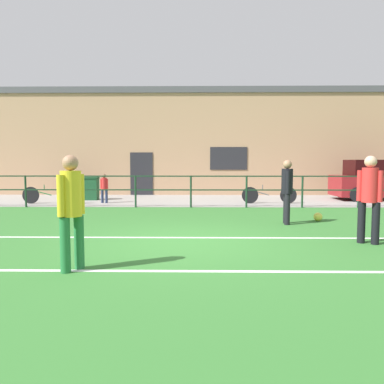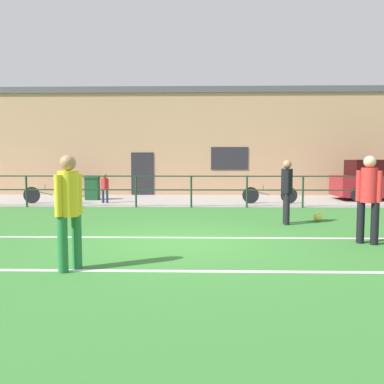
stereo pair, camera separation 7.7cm
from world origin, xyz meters
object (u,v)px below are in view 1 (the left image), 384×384
object	(u,v)px
bicycle_parked_0	(269,195)
spectator_child	(104,186)
bicycle_parked_1	(52,195)
trash_bin_1	(92,188)
player_winger	(369,194)
soccer_ball_match	(318,217)
player_goalkeeper	(287,188)
trash_bin_0	(68,185)
parked_car_red	(379,181)
player_striker	(71,205)

from	to	relation	value
bicycle_parked_0	spectator_child	bearing A→B (deg)	179.57
bicycle_parked_1	trash_bin_1	size ratio (longest dim) A/B	2.35
bicycle_parked_1	spectator_child	bearing A→B (deg)	7.13
bicycle_parked_0	player_winger	bearing A→B (deg)	-84.97
bicycle_parked_0	trash_bin_1	size ratio (longest dim) A/B	2.19
soccer_ball_match	bicycle_parked_0	bearing A→B (deg)	97.22
player_goalkeeper	trash_bin_1	bearing A→B (deg)	-125.99
player_goalkeeper	spectator_child	world-z (taller)	player_goalkeeper
soccer_ball_match	spectator_child	distance (m)	8.32
player_winger	bicycle_parked_0	bearing A→B (deg)	127.97
bicycle_parked_1	trash_bin_0	distance (m)	3.00
spectator_child	parked_car_red	size ratio (longest dim) A/B	0.29
trash_bin_1	trash_bin_0	bearing A→B (deg)	135.96
soccer_ball_match	trash_bin_1	bearing A→B (deg)	144.32
player_goalkeeper	bicycle_parked_1	world-z (taller)	player_goalkeeper
spectator_child	bicycle_parked_1	bearing A→B (deg)	14.40
player_winger	soccer_ball_match	xyz separation A→B (m)	(-0.09, 2.93, -0.88)
player_striker	parked_car_red	xyz separation A→B (m)	(9.64, 10.83, -0.17)
soccer_ball_match	parked_car_red	size ratio (longest dim) A/B	0.06
player_goalkeeper	bicycle_parked_0	distance (m)	4.92
trash_bin_1	player_winger	bearing A→B (deg)	-47.13
spectator_child	trash_bin_1	size ratio (longest dim) A/B	1.18
parked_car_red	trash_bin_0	distance (m)	13.88
soccer_ball_match	trash_bin_1	world-z (taller)	trash_bin_1
player_goalkeeper	parked_car_red	world-z (taller)	parked_car_red
parked_car_red	bicycle_parked_0	bearing A→B (deg)	-162.86
soccer_ball_match	parked_car_red	bearing A→B (deg)	53.13
player_winger	soccer_ball_match	distance (m)	3.06
player_striker	bicycle_parked_1	world-z (taller)	player_striker
bicycle_parked_1	trash_bin_0	xyz separation A→B (m)	(-0.37, 2.97, 0.19)
player_goalkeeper	trash_bin_0	xyz separation A→B (m)	(-8.41, 7.63, -0.41)
trash_bin_0	bicycle_parked_0	bearing A→B (deg)	-17.35
player_goalkeeper	trash_bin_1	world-z (taller)	player_goalkeeper
player_winger	trash_bin_1	distance (m)	11.73
player_winger	soccer_ball_match	size ratio (longest dim) A/B	7.39
player_goalkeeper	bicycle_parked_1	size ratio (longest dim) A/B	0.73
soccer_ball_match	bicycle_parked_1	size ratio (longest dim) A/B	0.10
player_goalkeeper	trash_bin_1	distance (m)	9.26
player_striker	trash_bin_0	distance (m)	12.77
soccer_ball_match	trash_bin_0	bearing A→B (deg)	142.83
parked_car_red	trash_bin_0	world-z (taller)	parked_car_red
bicycle_parked_0	trash_bin_0	size ratio (longest dim) A/B	2.04
spectator_child	trash_bin_1	distance (m)	1.52
player_goalkeeper	trash_bin_0	size ratio (longest dim) A/B	1.61
trash_bin_1	bicycle_parked_0	bearing A→B (deg)	-10.04
player_goalkeeper	soccer_ball_match	size ratio (longest dim) A/B	7.08
trash_bin_0	player_goalkeeper	bearing A→B (deg)	-42.21
spectator_child	player_goalkeeper	bearing A→B (deg)	148.14
parked_car_red	bicycle_parked_0	xyz separation A→B (m)	(-4.98, -1.53, -0.47)
player_winger	parked_car_red	size ratio (longest dim) A/B	0.45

